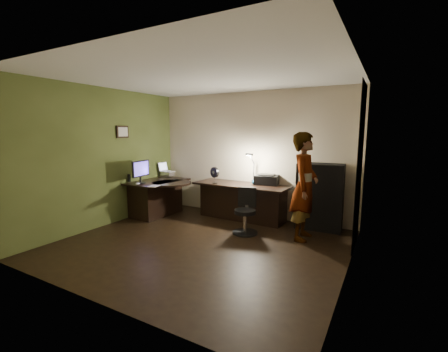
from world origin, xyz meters
The scene contains 27 objects.
floor centered at (0.00, 0.00, -0.01)m, with size 4.50×4.00×0.01m, color black.
ceiling centered at (0.00, 0.00, 2.71)m, with size 4.50×4.00×0.01m, color silver.
wall_back centered at (0.00, 2.00, 1.35)m, with size 4.50×0.01×2.70m, color #BBAA8B.
wall_front centered at (0.00, -2.00, 1.35)m, with size 4.50×0.01×2.70m, color #BBAA8B.
wall_left centered at (-2.25, 0.00, 1.35)m, with size 0.01×4.00×2.70m, color #BBAA8B.
wall_right centered at (2.25, 0.00, 1.35)m, with size 0.01×4.00×2.70m, color #BBAA8B.
green_wall_overlay centered at (-2.24, 0.00, 1.35)m, with size 0.00×4.00×2.70m, color #4F5D29.
arched_doorway centered at (2.24, 1.15, 1.30)m, with size 0.01×0.90×2.60m, color black.
french_door centered at (2.24, -0.55, 1.05)m, with size 0.02×0.92×2.10m, color white.
framed_picture centered at (-2.22, 0.45, 1.85)m, with size 0.04×0.30×0.25m, color black.
desk_left centered at (-1.83, 1.02, 0.39)m, with size 0.83×1.35×0.78m, color black.
desk_right centered at (-0.05, 1.60, 0.38)m, with size 2.04×0.71×0.76m, color black.
cabinet centered at (1.53, 1.78, 0.63)m, with size 0.84×0.42×1.26m, color black.
laptop_stand centered at (-2.01, 1.60, 0.84)m, with size 0.25×0.21×0.11m, color silver.
laptop centered at (-2.01, 1.60, 1.01)m, with size 0.31×0.29×0.22m, color silver.
monitor centered at (-1.87, 0.55, 0.96)m, with size 0.10×0.52×0.34m, color black.
mouse centered at (-1.79, 0.39, 0.81)m, with size 0.07×0.10×0.04m, color silver.
phone centered at (-1.53, 1.27, 0.79)m, with size 0.07×0.14×0.01m, color black.
pen centered at (-1.35, 0.53, 0.80)m, with size 0.01×0.13×0.01m, color black.
speaker centered at (-2.19, 0.55, 0.87)m, with size 0.06×0.06×0.16m, color black.
notepad centered at (-1.36, 0.40, 0.80)m, with size 0.16×0.23×0.01m, color silver.
desk_fan centered at (-0.56, 1.39, 0.95)m, with size 0.22×0.12×0.35m, color black.
headphones centered at (0.27, 1.71, 0.82)m, with size 0.19×0.08×0.09m, color #105389.
printer centered at (0.44, 1.80, 0.88)m, with size 0.47×0.36×0.21m, color black.
desk_lamp centered at (0.14, 1.83, 1.12)m, with size 0.17×0.31×0.69m, color black.
office_chair centered at (0.41, 0.84, 0.41)m, with size 0.46×0.46×0.83m, color black.
person centered at (1.40, 1.09, 0.93)m, with size 0.66×0.44×1.85m, color #D8A88C.
Camera 1 is at (2.65, -3.97, 1.86)m, focal length 24.00 mm.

